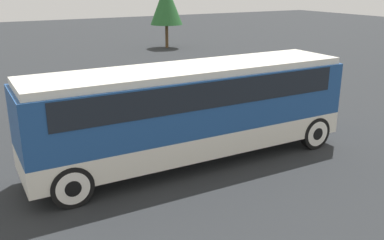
% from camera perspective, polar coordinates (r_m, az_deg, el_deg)
% --- Properties ---
extents(ground_plane, '(120.00, 120.00, 0.00)m').
position_cam_1_polar(ground_plane, '(14.81, -0.00, -5.49)').
color(ground_plane, '#26282B').
extents(tour_bus, '(11.04, 2.59, 3.31)m').
position_cam_1_polar(tour_bus, '(14.17, 0.34, 2.05)').
color(tour_bus, silver).
rests_on(tour_bus, ground_plane).
extents(parked_car_near, '(4.00, 1.79, 1.46)m').
position_cam_1_polar(parked_car_near, '(20.89, -13.74, 3.11)').
color(parked_car_near, '#7A6B5B').
rests_on(parked_car_near, ground_plane).
extents(parked_car_mid, '(4.51, 1.80, 1.39)m').
position_cam_1_polar(parked_car_mid, '(19.29, -2.27, 2.36)').
color(parked_car_mid, silver).
rests_on(parked_car_mid, ground_plane).
extents(tree_left, '(2.95, 2.95, 5.86)m').
position_cam_1_polar(tree_left, '(40.16, -3.46, 15.23)').
color(tree_left, brown).
rests_on(tree_left, ground_plane).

